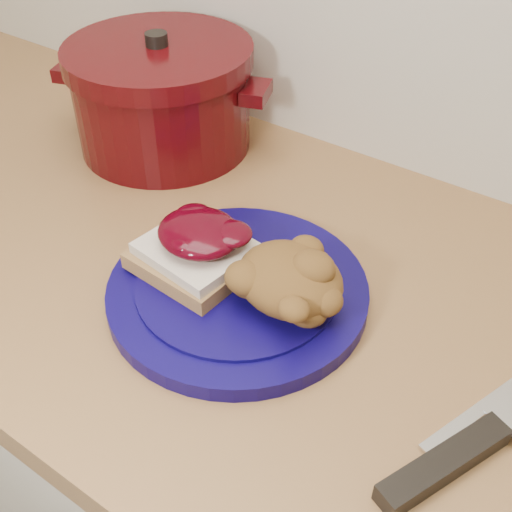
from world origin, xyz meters
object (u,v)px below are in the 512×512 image
Objects in this scene: plate at (238,291)px; dutch_oven at (162,96)px; butter_knife at (485,406)px; pepper_grinder at (175,107)px; chef_knife at (485,437)px.

plate is 0.35m from dutch_oven.
butter_knife is 1.39× the size of pepper_grinder.
dutch_oven is at bearing 90.73° from chef_knife.
butter_knife is 0.48× the size of dutch_oven.
dutch_oven is at bearing -136.89° from pepper_grinder.
plate is at bearing 112.08° from butter_knife.
dutch_oven is 0.02m from pepper_grinder.
chef_knife is 0.04m from butter_knife.
pepper_grinder reaches higher than chef_knife.
plate is 0.35m from pepper_grinder.
chef_knife is at bearing -22.18° from dutch_oven.
butter_knife is at bearing -20.66° from pepper_grinder.
plate is at bearing 107.69° from chef_knife.
plate is 0.27m from butter_knife.
chef_knife is at bearing -23.63° from pepper_grinder.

